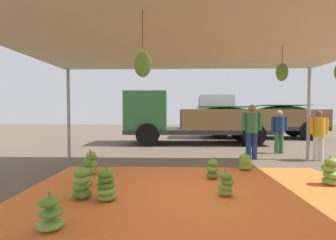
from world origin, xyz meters
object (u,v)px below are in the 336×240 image
(banana_bunch_2, at_px, (87,174))
(cargo_truck_far, at_px, (254,116))
(banana_bunch_7, at_px, (50,214))
(worker_0, at_px, (279,128))
(banana_bunch_5, at_px, (226,185))
(banana_bunch_9, at_px, (91,165))
(banana_bunch_3, at_px, (90,161))
(worker_1, at_px, (252,127))
(banana_bunch_6, at_px, (330,172))
(worker_2, at_px, (319,131))
(cargo_truck_main, at_px, (191,118))
(banana_bunch_8, at_px, (82,184))
(banana_bunch_4, at_px, (106,186))
(banana_bunch_0, at_px, (245,163))
(banana_bunch_1, at_px, (212,170))

(banana_bunch_2, xyz_separation_m, cargo_truck_far, (6.26, 9.18, 0.98))
(banana_bunch_7, height_order, worker_0, worker_0)
(banana_bunch_5, height_order, worker_0, worker_0)
(banana_bunch_7, bearing_deg, banana_bunch_9, 98.87)
(banana_bunch_7, distance_m, worker_0, 7.97)
(banana_bunch_3, height_order, worker_1, worker_1)
(banana_bunch_6, bearing_deg, worker_2, 64.73)
(cargo_truck_far, bearing_deg, banana_bunch_2, -124.28)
(worker_2, bearing_deg, banana_bunch_5, -136.66)
(cargo_truck_main, bearing_deg, worker_1, -65.91)
(banana_bunch_9, bearing_deg, cargo_truck_far, 52.03)
(banana_bunch_8, xyz_separation_m, cargo_truck_main, (2.36, 7.39, 0.92))
(cargo_truck_main, distance_m, worker_0, 3.98)
(banana_bunch_4, relative_size, banana_bunch_7, 1.17)
(banana_bunch_5, xyz_separation_m, cargo_truck_main, (-0.15, 7.20, 0.97))
(banana_bunch_4, distance_m, banana_bunch_9, 1.91)
(banana_bunch_2, height_order, banana_bunch_5, banana_bunch_2)
(cargo_truck_main, bearing_deg, banana_bunch_5, -88.79)
(banana_bunch_4, xyz_separation_m, worker_2, (5.55, 3.56, 0.64))
(banana_bunch_5, bearing_deg, banana_bunch_0, 65.56)
(banana_bunch_9, distance_m, worker_0, 6.58)
(banana_bunch_6, xyz_separation_m, worker_1, (-0.77, 2.74, 0.74))
(cargo_truck_main, height_order, cargo_truck_far, same)
(banana_bunch_0, xyz_separation_m, banana_bunch_2, (-3.58, -1.39, 0.03))
(cargo_truck_far, bearing_deg, banana_bunch_1, -112.85)
(banana_bunch_3, bearing_deg, worker_1, 18.35)
(cargo_truck_main, height_order, worker_0, cargo_truck_main)
(banana_bunch_1, relative_size, banana_bunch_2, 0.89)
(banana_bunch_9, relative_size, worker_2, 0.34)
(banana_bunch_8, distance_m, worker_1, 5.50)
(banana_bunch_1, height_order, banana_bunch_7, banana_bunch_7)
(banana_bunch_1, height_order, banana_bunch_6, banana_bunch_6)
(banana_bunch_4, distance_m, cargo_truck_far, 11.53)
(banana_bunch_0, relative_size, banana_bunch_2, 0.89)
(banana_bunch_7, bearing_deg, banana_bunch_3, 100.68)
(banana_bunch_2, relative_size, cargo_truck_far, 0.08)
(banana_bunch_0, relative_size, worker_2, 0.31)
(banana_bunch_7, bearing_deg, cargo_truck_main, 74.65)
(worker_2, bearing_deg, worker_0, 116.99)
(banana_bunch_1, distance_m, banana_bunch_2, 2.68)
(banana_bunch_2, bearing_deg, banana_bunch_0, 21.22)
(banana_bunch_1, distance_m, banana_bunch_9, 2.87)
(worker_1, bearing_deg, banana_bunch_7, -129.86)
(banana_bunch_0, xyz_separation_m, worker_2, (2.60, 1.34, 0.69))
(worker_2, bearing_deg, worker_1, 174.53)
(banana_bunch_5, distance_m, worker_2, 4.84)
(banana_bunch_3, height_order, worker_0, worker_0)
(banana_bunch_0, relative_size, banana_bunch_4, 0.83)
(banana_bunch_7, xyz_separation_m, cargo_truck_main, (2.34, 8.51, 0.98))
(banana_bunch_9, bearing_deg, banana_bunch_8, -76.17)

